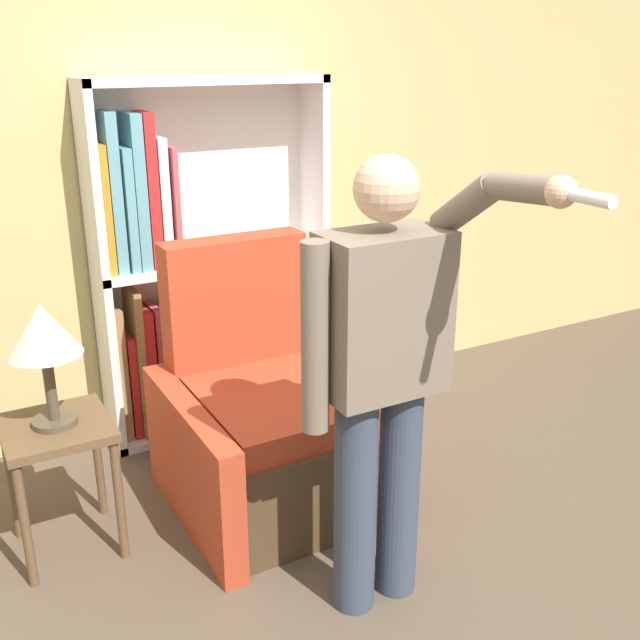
{
  "coord_description": "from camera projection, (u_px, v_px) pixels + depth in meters",
  "views": [
    {
      "loc": [
        -1.16,
        -1.62,
        1.92
      ],
      "look_at": [
        0.09,
        0.64,
        0.98
      ],
      "focal_mm": 42.0,
      "sensor_mm": 36.0,
      "label": 1
    }
  ],
  "objects": [
    {
      "name": "side_table",
      "position": [
        59.0,
        448.0,
        2.91
      ],
      "size": [
        0.4,
        0.4,
        0.56
      ],
      "color": "brown",
      "rests_on": "ground_plane"
    },
    {
      "name": "person_standing",
      "position": [
        383.0,
        368.0,
        2.47
      ],
      "size": [
        0.56,
        0.78,
        1.62
      ],
      "color": "#384256",
      "rests_on": "ground_plane"
    },
    {
      "name": "table_lamp",
      "position": [
        43.0,
        336.0,
        2.75
      ],
      "size": [
        0.27,
        0.27,
        0.49
      ],
      "color": "#4C4233",
      "rests_on": "side_table"
    },
    {
      "name": "armchair",
      "position": [
        267.0,
        425.0,
        3.31
      ],
      "size": [
        0.86,
        0.92,
        1.13
      ],
      "color": "#4C3823",
      "rests_on": "ground_plane"
    },
    {
      "name": "bookcase",
      "position": [
        183.0,
        270.0,
        3.75
      ],
      "size": [
        1.19,
        0.28,
        1.8
      ],
      "color": "white",
      "rests_on": "ground_plane"
    },
    {
      "name": "wall_back",
      "position": [
        168.0,
        159.0,
        3.71
      ],
      "size": [
        8.0,
        0.06,
        2.8
      ],
      "color": "tan",
      "rests_on": "ground_plane"
    }
  ]
}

